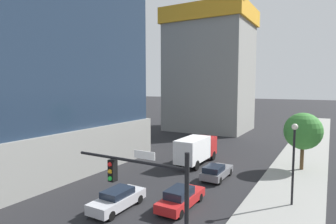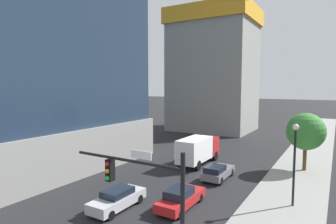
{
  "view_description": "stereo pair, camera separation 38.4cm",
  "coord_description": "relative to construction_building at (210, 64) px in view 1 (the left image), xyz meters",
  "views": [
    {
      "loc": [
        10.81,
        -5.89,
        8.68
      ],
      "look_at": [
        0.73,
        11.55,
        6.85
      ],
      "focal_mm": 30.29,
      "sensor_mm": 36.0,
      "label": 1
    },
    {
      "loc": [
        11.14,
        -5.7,
        8.68
      ],
      "look_at": [
        0.73,
        11.55,
        6.85
      ],
      "focal_mm": 30.29,
      "sensor_mm": 36.0,
      "label": 2
    }
  ],
  "objects": [
    {
      "name": "sidewalk",
      "position": [
        18.46,
        -27.19,
        -12.99
      ],
      "size": [
        5.4,
        120.0,
        0.15
      ],
      "primitive_type": "cube",
      "color": "gray",
      "rests_on": "ground"
    },
    {
      "name": "construction_building",
      "position": [
        0.0,
        0.0,
        0.0
      ],
      "size": [
        21.68,
        13.18,
        30.86
      ],
      "color": "gray",
      "rests_on": "ground"
    },
    {
      "name": "traffic_light_pole",
      "position": [
        14.26,
        -42.97,
        -8.94
      ],
      "size": [
        6.11,
        0.48,
        5.86
      ],
      "color": "black",
      "rests_on": "sidewalk"
    },
    {
      "name": "street_lamp",
      "position": [
        18.97,
        -31.45,
        -9.05
      ],
      "size": [
        0.44,
        0.44,
        5.91
      ],
      "color": "black",
      "rests_on": "sidewalk"
    },
    {
      "name": "street_tree",
      "position": [
        18.77,
        -21.44,
        -8.95
      ],
      "size": [
        3.76,
        3.76,
        5.86
      ],
      "color": "brown",
      "rests_on": "sidewalk"
    },
    {
      "name": "car_red",
      "position": [
        12.08,
        -35.62,
        -12.35
      ],
      "size": [
        1.74,
        4.72,
        1.47
      ],
      "color": "red",
      "rests_on": "ground"
    },
    {
      "name": "car_gray",
      "position": [
        12.08,
        -28.39,
        -12.34
      ],
      "size": [
        1.79,
        4.32,
        1.42
      ],
      "color": "slate",
      "rests_on": "ground"
    },
    {
      "name": "car_silver",
      "position": [
        8.33,
        -38.08,
        -12.34
      ],
      "size": [
        1.74,
        4.59,
        1.44
      ],
      "color": "#B7B7BC",
      "rests_on": "ground"
    },
    {
      "name": "box_truck",
      "position": [
        8.33,
        -24.67,
        -11.3
      ],
      "size": [
        2.27,
        6.96,
        3.08
      ],
      "color": "#B21E1E",
      "rests_on": "ground"
    }
  ]
}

